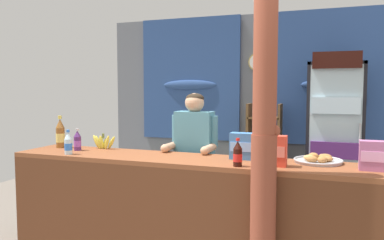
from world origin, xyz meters
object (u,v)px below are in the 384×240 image
object	(u,v)px
plastic_lawn_chair	(188,163)
soda_bottle_water	(68,144)
banana_bunch	(103,142)
soda_bottle_iced_tea	(60,134)
stall_counter	(181,202)
soda_bottle_grape_soda	(77,141)
shopkeeper	(194,150)
timber_post	(264,141)
bottle_shelf_rack	(264,148)
soda_bottle_cola	(238,154)
snack_box_crackers	(274,151)
snack_box_wafer	(373,156)
pastry_tray	(318,160)
snack_box_biscuit	(243,146)
drink_fridge	(335,125)

from	to	relation	value
plastic_lawn_chair	soda_bottle_water	distance (m)	2.25
banana_bunch	plastic_lawn_chair	bearing A→B (deg)	81.84
soda_bottle_iced_tea	stall_counter	bearing A→B (deg)	-9.33
stall_counter	soda_bottle_grape_soda	distance (m)	1.25
shopkeeper	soda_bottle_water	xyz separation A→B (m)	(-1.00, -0.66, 0.10)
timber_post	soda_bottle_grape_soda	size ratio (longest dim) A/B	11.27
timber_post	soda_bottle_grape_soda	world-z (taller)	timber_post
plastic_lawn_chair	soda_bottle_water	size ratio (longest dim) A/B	3.79
bottle_shelf_rack	soda_bottle_cola	size ratio (longest dim) A/B	5.98
snack_box_crackers	banana_bunch	distance (m)	1.78
soda_bottle_iced_tea	soda_bottle_cola	size ratio (longest dim) A/B	1.48
soda_bottle_cola	snack_box_wafer	world-z (taller)	soda_bottle_cola
stall_counter	banana_bunch	world-z (taller)	banana_bunch
soda_bottle_cola	snack_box_wafer	distance (m)	0.99
timber_post	plastic_lawn_chair	xyz separation A→B (m)	(-1.47, 2.33, -0.67)
pastry_tray	snack_box_biscuit	bearing A→B (deg)	-175.26
plastic_lawn_chair	soda_bottle_iced_tea	xyz separation A→B (m)	(-0.70, -1.84, 0.58)
timber_post	soda_bottle_iced_tea	bearing A→B (deg)	167.34
stall_counter	soda_bottle_iced_tea	xyz separation A→B (m)	(-1.43, 0.23, 0.50)
soda_bottle_iced_tea	pastry_tray	bearing A→B (deg)	1.23
timber_post	plastic_lawn_chair	bearing A→B (deg)	122.25
soda_bottle_iced_tea	banana_bunch	xyz separation A→B (m)	(0.45, 0.09, -0.07)
soda_bottle_cola	snack_box_biscuit	world-z (taller)	snack_box_biscuit
soda_bottle_cola	pastry_tray	bearing A→B (deg)	32.70
snack_box_biscuit	banana_bunch	size ratio (longest dim) A/B	0.81
soda_bottle_water	soda_bottle_grape_soda	bearing A→B (deg)	105.73
timber_post	soda_bottle_iced_tea	world-z (taller)	timber_post
drink_fridge	snack_box_wafer	xyz separation A→B (m)	(0.27, -2.12, -0.03)
soda_bottle_water	pastry_tray	bearing A→B (deg)	9.45
bottle_shelf_rack	plastic_lawn_chair	world-z (taller)	bottle_shelf_rack
soda_bottle_iced_tea	banana_bunch	size ratio (longest dim) A/B	1.18
snack_box_wafer	snack_box_crackers	bearing A→B (deg)	-173.47
snack_box_biscuit	shopkeeper	bearing A→B (deg)	148.62
bottle_shelf_rack	plastic_lawn_chair	bearing A→B (deg)	-156.18
bottle_shelf_rack	soda_bottle_iced_tea	distance (m)	2.87
soda_bottle_grape_soda	plastic_lawn_chair	bearing A→B (deg)	77.57
soda_bottle_iced_tea	pastry_tray	xyz separation A→B (m)	(2.52, 0.05, -0.12)
soda_bottle_cola	soda_bottle_grape_soda	world-z (taller)	soda_bottle_cola
shopkeeper	banana_bunch	distance (m)	0.93
plastic_lawn_chair	snack_box_wafer	distance (m)	3.01
soda_bottle_cola	soda_bottle_grape_soda	distance (m)	1.68
soda_bottle_grape_soda	pastry_tray	distance (m)	2.25
banana_bunch	soda_bottle_cola	bearing A→B (deg)	-15.32
bottle_shelf_rack	soda_bottle_grape_soda	bearing A→B (deg)	-120.93
shopkeeper	soda_bottle_cola	distance (m)	0.91
snack_box_crackers	soda_bottle_water	bearing A→B (deg)	-176.81
soda_bottle_iced_tea	soda_bottle_grape_soda	bearing A→B (deg)	-17.96
drink_fridge	pastry_tray	bearing A→B (deg)	-93.59
bottle_shelf_rack	drink_fridge	bearing A→B (deg)	-16.70
plastic_lawn_chair	soda_bottle_grape_soda	bearing A→B (deg)	-102.43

